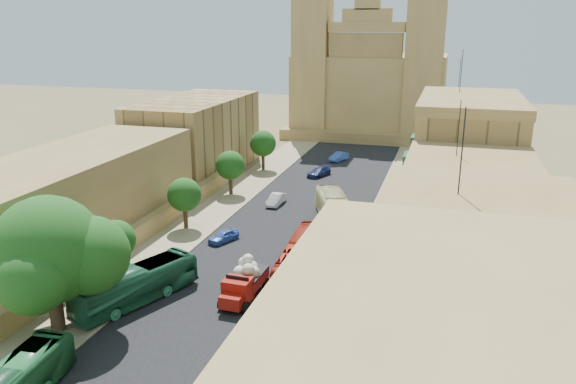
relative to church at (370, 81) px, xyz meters
The scene contains 31 objects.
road_surface 49.54m from the church, 90.00° to the right, with size 14.00×140.00×0.01m, color black.
sidewalk_east 50.44m from the church, 78.94° to the right, with size 5.00×140.00×0.01m, color #90805E.
sidewalk_west 50.44m from the church, 101.06° to the right, with size 5.00×140.00×0.01m, color #90805E.
kerb_east 50.02m from the church, 81.81° to the right, with size 0.25×140.00×0.12m, color #90805E.
kerb_west 50.02m from the church, 98.19° to the right, with size 0.25×140.00×0.12m, color #90805E.
townhouse_a 83.22m from the church, 78.94° to the right, with size 9.00×14.00×16.40m.
townhouse_b 69.58m from the church, 76.73° to the right, with size 9.00×14.00×14.90m.
townhouse_c 56.00m from the church, 73.43° to the right, with size 9.00×14.00×17.40m.
townhouse_d 42.84m from the church, 68.07° to the right, with size 9.00×14.00×15.90m.
west_wall 60.55m from the church, 102.04° to the right, with size 1.00×40.00×1.80m, color #9A7B45.
west_building_low 63.45m from the church, 106.54° to the right, with size 10.00×28.00×8.40m, color olive.
west_building_mid 39.27m from the church, 117.48° to the right, with size 10.00×22.00×10.00m, color #A4834A.
church is the anchor object (origin of this frame).
ficus_tree 75.31m from the church, 97.19° to the right, with size 9.25×8.51×9.25m.
street_tree_a 67.65m from the church, 98.54° to the right, with size 3.18×3.18×4.88m.
street_tree_b 55.85m from the church, 100.38° to the right, with size 3.34×3.34×5.14m.
street_tree_c 44.18m from the church, 103.21° to the right, with size 3.42×3.42×5.25m.
street_tree_d 32.73m from the church, 108.09° to the right, with size 3.59×3.59×5.52m.
red_truck 67.45m from the church, 89.30° to the right, with size 2.33×5.54×3.19m.
olive_pickup 58.27m from the church, 83.53° to the right, with size 3.83×5.40×2.05m.
bus_green_north 70.46m from the church, 95.33° to the right, with size 2.32×9.93×2.77m, color #246846.
bus_red_east 62.67m from the church, 86.31° to the right, with size 2.58×11.03×3.07m, color red.
bus_cream_east 50.13m from the church, 85.36° to the right, with size 2.49×10.63×2.96m, color beige.
car_blue_a 57.86m from the church, 95.02° to the right, with size 1.30×3.24×1.10m, color #3D63C4.
car_white_a 46.01m from the church, 94.61° to the right, with size 1.29×3.70×1.22m, color silver.
car_cream 53.14m from the church, 84.56° to the right, with size 2.01×4.36×1.21m, color #FFE5BA.
car_dkblue 33.05m from the church, 93.23° to the right, with size 1.64×4.03×1.17m, color navy.
car_white_b 43.42m from the church, 86.60° to the right, with size 1.28×3.19×1.09m, color silver.
car_blue_b 24.23m from the church, 92.41° to the right, with size 1.33×3.82×1.26m, color #345BAE.
pedestrian_a 75.08m from the church, 83.49° to the right, with size 0.56×0.36×1.52m, color black.
pedestrian_c 60.74m from the church, 82.83° to the right, with size 0.94×0.39×1.60m, color #2D2D30.
Camera 1 is at (14.45, -23.51, 19.60)m, focal length 35.00 mm.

